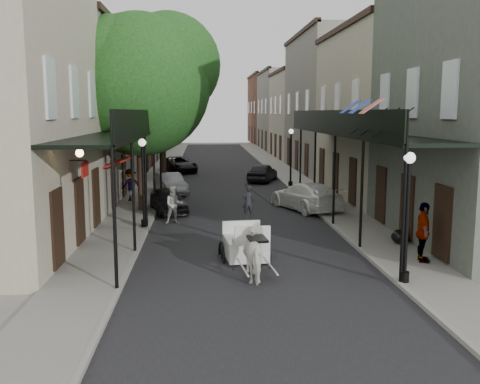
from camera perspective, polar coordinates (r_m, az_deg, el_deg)
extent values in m
plane|color=gray|center=(17.15, 1.55, -8.15)|extent=(140.00, 140.00, 0.00)
cube|color=black|center=(36.71, -1.44, 0.85)|extent=(8.00, 90.00, 0.01)
cube|color=gray|center=(36.83, -9.23, 0.85)|extent=(2.20, 90.00, 0.12)
cube|color=gray|center=(37.26, 6.27, 1.00)|extent=(2.20, 90.00, 0.12)
cube|color=#B1AB8E|center=(46.87, -12.71, 8.75)|extent=(5.00, 80.00, 10.50)
cube|color=slate|center=(47.45, 8.55, 8.86)|extent=(5.00, 80.00, 10.50)
cube|color=black|center=(23.61, -12.33, 6.11)|extent=(2.20, 18.00, 0.12)
cube|color=black|center=(23.47, -9.81, 7.39)|extent=(0.06, 18.00, 1.00)
cylinder|color=black|center=(14.81, -13.26, -2.60)|extent=(0.10, 0.10, 4.00)
cylinder|color=black|center=(22.65, -10.03, 1.30)|extent=(0.10, 0.10, 4.00)
cylinder|color=black|center=(30.57, -8.47, 3.20)|extent=(0.10, 0.10, 4.00)
cube|color=black|center=(24.27, 11.87, 6.19)|extent=(2.20, 18.00, 0.12)
cube|color=black|center=(24.00, 9.47, 7.42)|extent=(0.06, 18.00, 1.00)
cylinder|color=black|center=(15.65, 17.06, -2.16)|extent=(0.10, 0.10, 4.00)
cylinder|color=black|center=(23.20, 10.02, 1.48)|extent=(0.10, 0.10, 4.00)
cylinder|color=black|center=(30.98, 6.47, 3.31)|extent=(0.10, 0.10, 4.00)
cylinder|color=#382619|center=(26.59, -10.47, 4.09)|extent=(0.44, 0.44, 5.60)
sphere|color=#1D4014|center=(26.55, -10.66, 11.16)|extent=(6.80, 6.80, 6.80)
sphere|color=#1D4014|center=(27.09, -7.64, 13.30)|extent=(5.10, 5.10, 5.10)
cylinder|color=#382619|center=(40.52, -8.24, 5.24)|extent=(0.44, 0.44, 5.04)
sphere|color=#1D4014|center=(40.46, -8.33, 9.40)|extent=(6.00, 6.00, 6.00)
sphere|color=#1D4014|center=(41.01, -6.60, 10.67)|extent=(4.50, 4.50, 4.50)
cylinder|color=black|center=(16.12, 17.10, -8.63)|extent=(0.28, 0.28, 0.30)
cylinder|color=black|center=(15.74, 17.35, -3.23)|extent=(0.12, 0.12, 3.40)
sphere|color=white|center=(15.48, 17.65, 3.49)|extent=(0.32, 0.32, 0.32)
cylinder|color=black|center=(22.96, -10.16, -3.28)|extent=(0.28, 0.28, 0.30)
cylinder|color=black|center=(22.70, -10.27, 0.55)|extent=(0.12, 0.12, 3.40)
sphere|color=white|center=(22.52, -10.39, 5.22)|extent=(0.32, 0.32, 0.32)
cylinder|color=black|center=(35.12, 5.41, 0.90)|extent=(0.28, 0.28, 0.30)
cylinder|color=black|center=(34.95, 5.44, 3.42)|extent=(0.12, 0.12, 3.40)
sphere|color=white|center=(34.84, 5.48, 6.45)|extent=(0.32, 0.32, 0.32)
imported|color=white|center=(15.98, 1.92, -6.49)|extent=(1.03, 1.93, 1.56)
torus|color=black|center=(18.52, -2.17, -5.00)|extent=(0.21, 1.22, 1.22)
torus|color=black|center=(18.78, 2.54, -4.81)|extent=(0.21, 1.22, 1.22)
torus|color=black|center=(17.35, -0.96, -6.91)|extent=(0.13, 0.64, 0.63)
torus|color=black|center=(17.56, 2.86, -6.73)|extent=(0.13, 0.64, 0.63)
cube|color=white|center=(18.37, 0.30, -3.81)|extent=(1.49, 1.83, 0.66)
cube|color=white|center=(17.31, 0.88, -2.98)|extent=(1.18, 0.63, 0.11)
cube|color=white|center=(17.03, 1.03, -2.20)|extent=(1.14, 0.21, 0.47)
imported|color=black|center=(17.20, 0.89, -1.05)|extent=(0.41, 0.29, 1.07)
imported|color=#B5B4AB|center=(23.81, -7.04, -1.37)|extent=(0.94, 0.79, 1.70)
imported|color=gray|center=(29.68, -11.58, 0.77)|extent=(1.30, 1.17, 1.75)
imported|color=gray|center=(18.19, 18.97, -4.08)|extent=(0.73, 1.22, 1.95)
imported|color=black|center=(26.49, -7.65, -0.90)|extent=(2.34, 3.82, 1.22)
imported|color=#9A9A9F|center=(32.45, -7.47, 0.87)|extent=(2.43, 4.03, 1.25)
imported|color=black|center=(44.16, -6.55, 2.94)|extent=(3.60, 5.11, 1.29)
imported|color=white|center=(27.18, 7.03, -0.45)|extent=(3.53, 5.24, 1.41)
imported|color=black|center=(37.93, 2.41, 2.10)|extent=(2.80, 4.21, 1.33)
ellipsoid|color=black|center=(20.56, 16.68, -4.57)|extent=(0.63, 0.63, 0.54)
ellipsoid|color=black|center=(21.08, 17.01, -4.39)|extent=(0.55, 0.55, 0.44)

